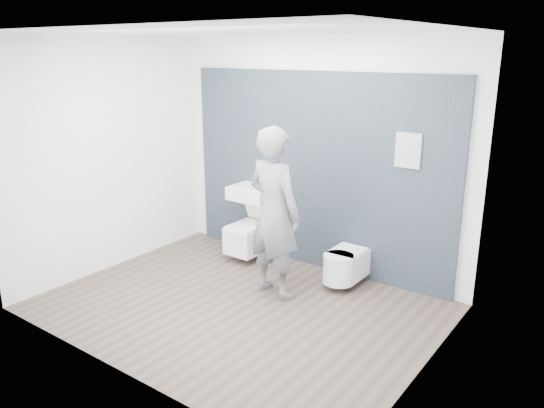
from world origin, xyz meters
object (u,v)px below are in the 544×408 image
Objects in this scene: washbasin at (253,193)px; visitor at (274,213)px; toilet_rounded at (344,265)px; toilet_square at (249,236)px.

visitor is at bearing -40.07° from washbasin.
washbasin is at bearing 175.89° from toilet_rounded.
washbasin is 1.15m from visitor.
washbasin is at bearing 90.00° from toilet_square.
washbasin is 0.30× the size of visitor.
visitor is (0.87, -0.74, 0.07)m from washbasin.
visitor is at bearing -36.92° from toilet_square.
toilet_square is 1.41m from toilet_rounded.
visitor reaches higher than washbasin.
toilet_rounded is (1.41, -0.02, -0.05)m from toilet_square.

